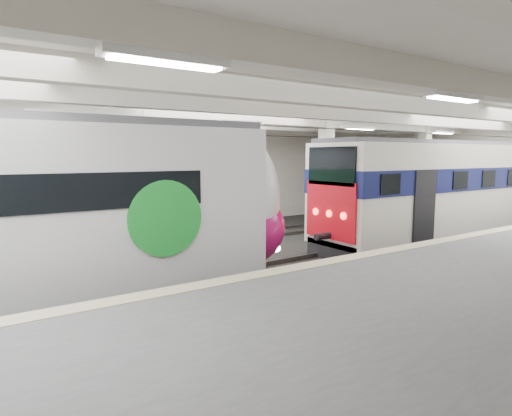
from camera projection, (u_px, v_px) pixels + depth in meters
station_hall at (311, 174)px, 12.20m from camera, size 36.00×24.00×5.75m
modern_emu at (44, 219)px, 10.06m from camera, size 14.65×3.02×4.69m
older_rer at (441, 189)px, 18.71m from camera, size 13.29×2.93×4.39m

